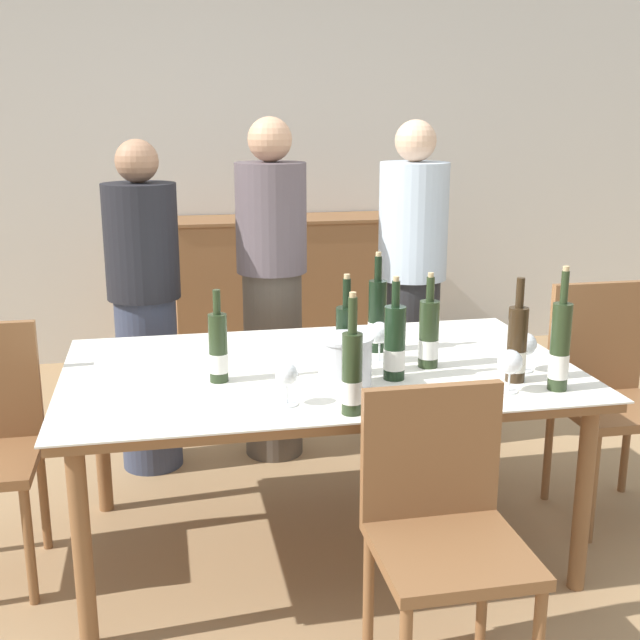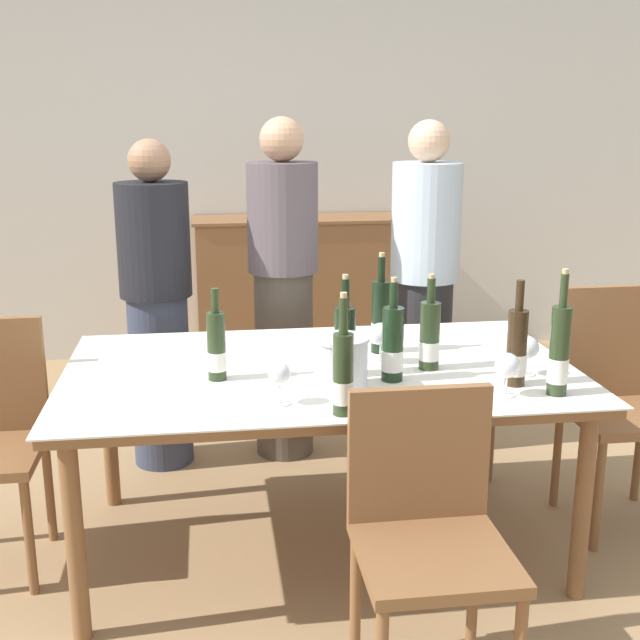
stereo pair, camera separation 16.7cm
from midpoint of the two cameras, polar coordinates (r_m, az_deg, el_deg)
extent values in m
plane|color=#A37F56|center=(3.25, 1.52, -15.68)|extent=(12.00, 12.00, 0.00)
cube|color=silver|center=(5.49, -3.07, 12.04)|extent=(8.00, 0.10, 2.80)
cube|color=brown|center=(5.35, -0.30, 2.02)|extent=(1.39, 0.44, 0.95)
cube|color=brown|center=(5.26, -0.30, 7.20)|extent=(1.43, 0.46, 0.02)
cylinder|color=brown|center=(2.67, -15.28, -14.99)|extent=(0.06, 0.06, 0.69)
cylinder|color=brown|center=(2.95, 19.75, -12.40)|extent=(0.06, 0.06, 0.69)
cylinder|color=brown|center=(3.50, -13.45, -7.56)|extent=(0.06, 0.06, 0.69)
cylinder|color=brown|center=(3.72, 13.23, -6.22)|extent=(0.06, 0.06, 0.69)
cube|color=brown|center=(2.96, 1.61, -3.83)|extent=(1.83, 1.09, 0.04)
cube|color=white|center=(2.96, 1.62, -3.45)|extent=(1.86, 1.12, 0.01)
cylinder|color=silver|center=(2.70, 3.27, -3.13)|extent=(0.18, 0.18, 0.19)
cylinder|color=silver|center=(2.67, 3.29, -1.36)|extent=(0.19, 0.19, 0.01)
cylinder|color=black|center=(2.84, 3.47, -1.58)|extent=(0.08, 0.08, 0.25)
cylinder|color=white|center=(2.85, 3.45, -2.63)|extent=(0.08, 0.08, 0.07)
cylinder|color=black|center=(2.79, 3.52, 1.89)|extent=(0.03, 0.03, 0.10)
cylinder|color=tan|center=(2.78, 3.54, 3.08)|extent=(0.02, 0.02, 0.02)
cylinder|color=#332314|center=(2.83, 15.45, -1.95)|extent=(0.07, 0.07, 0.26)
cylinder|color=silver|center=(2.85, 15.38, -3.07)|extent=(0.07, 0.07, 0.07)
cylinder|color=#332314|center=(2.79, 15.71, 1.68)|extent=(0.03, 0.03, 0.10)
cylinder|color=#28381E|center=(2.94, 9.41, -1.14)|extent=(0.07, 0.07, 0.25)
cylinder|color=white|center=(2.96, 9.37, -2.16)|extent=(0.07, 0.07, 0.07)
cylinder|color=#28381E|center=(2.90, 9.55, 2.07)|extent=(0.03, 0.03, 0.09)
cylinder|color=tan|center=(2.89, 9.59, 3.08)|extent=(0.02, 0.02, 0.02)
cylinder|color=black|center=(2.80, 6.89, -1.74)|extent=(0.08, 0.08, 0.26)
cylinder|color=white|center=(2.81, 6.86, -2.86)|extent=(0.08, 0.08, 0.07)
cylinder|color=black|center=(2.75, 7.00, 1.78)|extent=(0.03, 0.03, 0.09)
cylinder|color=tan|center=(2.74, 7.04, 2.86)|extent=(0.02, 0.02, 0.02)
cylinder|color=#28381E|center=(2.47, 3.59, -3.91)|extent=(0.06, 0.06, 0.26)
cylinder|color=white|center=(2.49, 3.56, -5.15)|extent=(0.07, 0.07, 0.07)
cylinder|color=#28381E|center=(2.42, 3.65, 0.27)|extent=(0.03, 0.03, 0.11)
cylinder|color=tan|center=(2.40, 3.68, 1.77)|extent=(0.02, 0.02, 0.02)
cylinder|color=#28381E|center=(2.77, 18.32, -2.13)|extent=(0.07, 0.07, 0.30)
cylinder|color=white|center=(2.79, 18.21, -3.42)|extent=(0.07, 0.07, 0.08)
cylinder|color=#28381E|center=(2.72, 18.66, 1.99)|extent=(0.03, 0.03, 0.11)
cylinder|color=tan|center=(2.71, 18.76, 3.29)|extent=(0.02, 0.02, 0.02)
cylinder|color=#28381E|center=(2.80, -5.69, -1.89)|extent=(0.07, 0.07, 0.24)
cylinder|color=white|center=(2.82, -5.66, -2.92)|extent=(0.07, 0.07, 0.07)
cylinder|color=#28381E|center=(2.76, -5.78, 1.37)|extent=(0.03, 0.03, 0.09)
cylinder|color=black|center=(3.12, 5.86, 0.20)|extent=(0.07, 0.07, 0.28)
cylinder|color=white|center=(3.14, 5.83, -0.89)|extent=(0.07, 0.07, 0.08)
cylinder|color=black|center=(3.08, 5.95, 3.61)|extent=(0.03, 0.03, 0.10)
cylinder|color=tan|center=(3.07, 5.98, 4.63)|extent=(0.02, 0.02, 0.02)
cylinder|color=white|center=(2.75, 14.77, -5.20)|extent=(0.06, 0.06, 0.00)
cylinder|color=white|center=(2.74, 14.83, -4.44)|extent=(0.01, 0.01, 0.07)
sphere|color=white|center=(2.72, 14.91, -3.15)|extent=(0.08, 0.08, 0.08)
cylinder|color=white|center=(2.98, 15.96, -3.75)|extent=(0.06, 0.06, 0.00)
cylinder|color=white|center=(2.97, 16.01, -3.07)|extent=(0.01, 0.01, 0.07)
sphere|color=white|center=(2.95, 16.10, -1.90)|extent=(0.08, 0.08, 0.08)
cylinder|color=white|center=(3.02, 5.88, -3.04)|extent=(0.07, 0.07, 0.00)
cylinder|color=white|center=(3.00, 5.90, -2.25)|extent=(0.01, 0.01, 0.08)
sphere|color=white|center=(2.98, 5.94, -0.97)|extent=(0.08, 0.08, 0.08)
cylinder|color=white|center=(2.59, -1.03, -5.95)|extent=(0.07, 0.07, 0.00)
cylinder|color=white|center=(2.58, -1.03, -5.15)|extent=(0.01, 0.01, 0.07)
sphere|color=white|center=(2.56, -1.04, -3.85)|extent=(0.07, 0.07, 0.07)
cylinder|color=brown|center=(3.31, 20.56, -11.68)|extent=(0.03, 0.03, 0.45)
cylinder|color=brown|center=(3.61, 17.79, -9.23)|extent=(0.03, 0.03, 0.45)
cylinder|color=brown|center=(3.78, 22.92, -8.61)|extent=(0.03, 0.03, 0.45)
cube|color=brown|center=(3.45, 22.20, -6.36)|extent=(0.42, 0.42, 0.04)
cube|color=brown|center=(3.54, 21.07, -1.46)|extent=(0.42, 0.04, 0.47)
cylinder|color=brown|center=(3.01, -18.46, -14.46)|extent=(0.03, 0.03, 0.43)
cylinder|color=brown|center=(3.33, -17.33, -11.41)|extent=(0.03, 0.03, 0.43)
cylinder|color=brown|center=(2.57, 4.50, -19.10)|extent=(0.03, 0.03, 0.43)
cylinder|color=brown|center=(2.66, 12.71, -18.10)|extent=(0.03, 0.03, 0.43)
cube|color=brown|center=(2.34, 10.24, -16.22)|extent=(0.42, 0.42, 0.04)
cube|color=brown|center=(2.40, 9.06, -9.37)|extent=(0.42, 0.04, 0.41)
cylinder|color=#383F56|center=(3.86, -10.05, -4.22)|extent=(0.28, 0.28, 0.82)
cylinder|color=black|center=(3.70, -10.50, 5.63)|extent=(0.33, 0.33, 0.52)
sphere|color=#A37556|center=(3.67, -10.76, 11.09)|extent=(0.19, 0.19, 0.19)
cylinder|color=#51473D|center=(3.90, -1.34, -3.11)|extent=(0.28, 0.28, 0.91)
cylinder|color=#594C51|center=(3.74, -1.40, 7.30)|extent=(0.33, 0.33, 0.51)
sphere|color=tan|center=(3.71, -1.43, 12.73)|extent=(0.20, 0.20, 0.20)
cylinder|color=#262628|center=(4.01, 8.42, -3.15)|extent=(0.28, 0.28, 0.86)
cylinder|color=silver|center=(3.86, 8.81, 6.90)|extent=(0.33, 0.33, 0.55)
sphere|color=#DBAD89|center=(3.83, 9.03, 12.46)|extent=(0.19, 0.19, 0.19)
camera|label=1|loc=(0.08, -88.36, 0.43)|focal=45.00mm
camera|label=2|loc=(0.08, 91.64, -0.43)|focal=45.00mm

